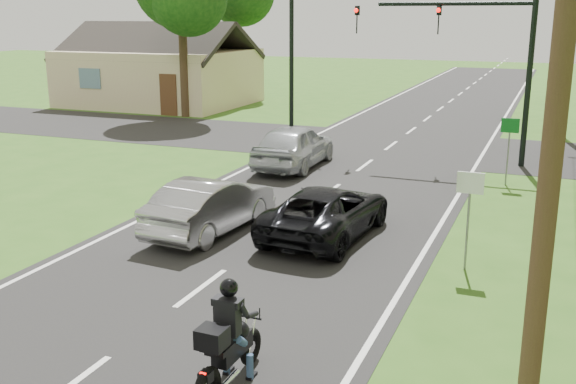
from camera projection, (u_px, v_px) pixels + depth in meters
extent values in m
plane|color=#2F5919|center=(201.00, 288.00, 13.31)|extent=(140.00, 140.00, 0.00)
cube|color=black|center=(348.00, 178.00, 22.28)|extent=(8.00, 100.00, 0.01)
cube|color=black|center=(391.00, 146.00, 27.67)|extent=(60.00, 7.00, 0.01)
torus|color=black|center=(251.00, 347.00, 10.36)|extent=(0.14, 0.59, 0.59)
cube|color=black|center=(233.00, 347.00, 9.78)|extent=(0.27, 0.85, 0.27)
sphere|color=black|center=(239.00, 331.00, 9.94)|extent=(0.30, 0.30, 0.30)
cube|color=black|center=(222.00, 347.00, 9.47)|extent=(0.31, 0.50, 0.09)
cube|color=#FF0C07|center=(203.00, 374.00, 9.02)|extent=(0.09, 0.03, 0.04)
cylinder|color=silver|center=(226.00, 383.00, 9.37)|extent=(0.10, 0.71, 0.08)
cylinder|color=black|center=(245.00, 316.00, 10.06)|extent=(0.55, 0.05, 0.03)
cube|color=black|center=(212.00, 338.00, 9.16)|extent=(0.40, 0.36, 0.28)
cube|color=black|center=(227.00, 317.00, 9.53)|extent=(0.36, 0.20, 0.53)
sphere|color=black|center=(229.00, 288.00, 9.47)|extent=(0.27, 0.27, 0.27)
cylinder|color=navy|center=(227.00, 362.00, 10.09)|extent=(0.11, 0.11, 0.40)
cylinder|color=navy|center=(250.00, 367.00, 9.94)|extent=(0.11, 0.11, 0.40)
imported|color=black|center=(327.00, 211.00, 16.29)|extent=(2.36, 4.57, 1.23)
imported|color=#A6A6AB|center=(211.00, 205.00, 16.61)|extent=(1.78, 4.23, 1.36)
imported|color=#ADB2B6|center=(294.00, 145.00, 23.62)|extent=(1.90, 4.57, 1.55)
cylinder|color=black|center=(529.00, 81.00, 23.23)|extent=(0.20, 0.20, 6.00)
cylinder|color=black|center=(454.00, 4.00, 23.54)|extent=(5.40, 0.14, 0.14)
imported|color=black|center=(439.00, 20.00, 23.86)|extent=(0.16, 0.36, 1.00)
imported|color=black|center=(357.00, 20.00, 24.94)|extent=(0.16, 0.36, 1.00)
sphere|color=#FF0C07|center=(438.00, 10.00, 23.61)|extent=(0.16, 0.16, 0.16)
sphere|color=#FF0C07|center=(356.00, 10.00, 24.69)|extent=(0.16, 0.16, 0.16)
cylinder|color=black|center=(291.00, 65.00, 30.56)|extent=(0.20, 0.20, 6.00)
cylinder|color=brown|center=(564.00, 36.00, 8.01)|extent=(0.28, 0.28, 10.00)
cylinder|color=brown|center=(566.00, 20.00, 29.54)|extent=(0.28, 0.28, 10.00)
cylinder|color=slate|center=(468.00, 224.00, 14.06)|extent=(0.05, 0.05, 2.00)
cube|color=silver|center=(471.00, 183.00, 13.80)|extent=(0.55, 0.04, 0.45)
cylinder|color=slate|center=(508.00, 154.00, 21.16)|extent=(0.05, 0.05, 2.00)
cube|color=#0C591E|center=(510.00, 125.00, 20.90)|extent=(0.55, 0.04, 0.45)
cylinder|color=#332316|center=(184.00, 57.00, 34.79)|extent=(0.44, 0.44, 6.16)
cylinder|color=#332316|center=(234.00, 44.00, 44.41)|extent=(0.44, 0.44, 6.72)
cube|color=#CBB08D|center=(160.00, 77.00, 40.19)|extent=(10.00, 8.00, 3.20)
cube|color=black|center=(139.00, 42.00, 37.86)|extent=(10.20, 4.00, 2.29)
cube|color=black|center=(176.00, 40.00, 41.45)|extent=(10.20, 4.00, 2.29)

